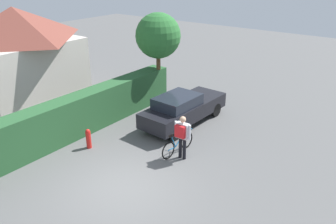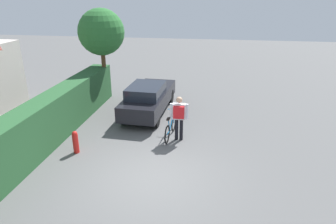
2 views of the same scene
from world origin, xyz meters
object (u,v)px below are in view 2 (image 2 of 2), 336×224
object	(u,v)px
tree_kerbside	(101,32)
fire_hydrant	(76,142)
parked_car_near	(149,98)
bicycle	(171,128)
person_rider	(179,114)

from	to	relation	value
tree_kerbside	fire_hydrant	size ratio (longest dim) A/B	5.64
parked_car_near	bicycle	xyz separation A→B (m)	(-2.31, -1.37, -0.37)
parked_car_near	tree_kerbside	world-z (taller)	tree_kerbside
parked_car_near	fire_hydrant	xyz separation A→B (m)	(-4.07, 1.69, -0.34)
person_rider	fire_hydrant	distance (m)	3.78
tree_kerbside	fire_hydrant	bearing A→B (deg)	-170.42
parked_car_near	tree_kerbside	bearing A→B (deg)	58.81
bicycle	tree_kerbside	xyz separation A→B (m)	(3.91, 4.01, 3.03)
bicycle	tree_kerbside	bearing A→B (deg)	45.72
bicycle	fire_hydrant	xyz separation A→B (m)	(-1.75, 3.06, 0.03)
person_rider	fire_hydrant	world-z (taller)	person_rider
parked_car_near	fire_hydrant	bearing A→B (deg)	157.47
parked_car_near	bicycle	distance (m)	2.71
person_rider	tree_kerbside	size ratio (longest dim) A/B	0.37
bicycle	fire_hydrant	world-z (taller)	bicycle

